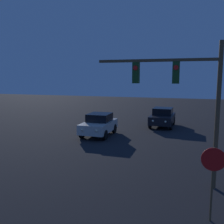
% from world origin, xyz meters
% --- Properties ---
extents(car_near, '(2.06, 3.98, 1.73)m').
position_xyz_m(car_near, '(-2.26, 22.83, 0.88)').
color(car_near, beige).
rests_on(car_near, ground_plane).
extents(car_far, '(2.14, 4.03, 1.73)m').
position_xyz_m(car_far, '(2.12, 27.98, 0.88)').
color(car_far, black).
rests_on(car_far, ground_plane).
extents(traffic_signal_mast, '(5.12, 0.30, 6.00)m').
position_xyz_m(traffic_signal_mast, '(4.28, 15.46, 4.02)').
color(traffic_signal_mast, brown).
rests_on(traffic_signal_mast, ground_plane).
extents(stop_sign, '(0.75, 0.07, 2.43)m').
position_xyz_m(stop_sign, '(5.31, 12.84, 1.71)').
color(stop_sign, brown).
rests_on(stop_sign, ground_plane).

